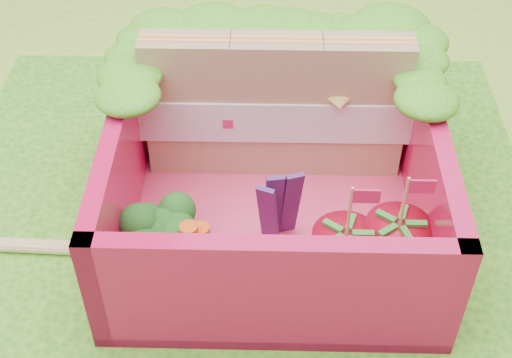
{
  "coord_description": "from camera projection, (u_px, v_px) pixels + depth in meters",
  "views": [
    {
      "loc": [
        0.13,
        -2.08,
        2.26
      ],
      "look_at": [
        0.07,
        0.04,
        0.28
      ],
      "focal_mm": 50.0,
      "sensor_mm": 36.0,
      "label": 1
    }
  ],
  "objects": [
    {
      "name": "ground",
      "position": [
        238.0,
        232.0,
        3.07
      ],
      "size": [
        14.0,
        14.0,
        0.0
      ],
      "primitive_type": "plane",
      "color": "#8FBB34",
      "rests_on": "ground"
    },
    {
      "name": "sandwich_stack",
      "position": [
        276.0,
        107.0,
        3.05
      ],
      "size": [
        1.19,
        0.18,
        0.66
      ],
      "color": "tan",
      "rests_on": "bento_floor"
    },
    {
      "name": "snap_peas",
      "position": [
        356.0,
        260.0,
        2.82
      ],
      "size": [
        0.7,
        0.55,
        0.05
      ],
      "color": "green",
      "rests_on": "bento_floor"
    },
    {
      "name": "bento_floor",
      "position": [
        273.0,
        218.0,
        3.06
      ],
      "size": [
        1.3,
        1.3,
        0.05
      ],
      "primitive_type": "cube",
      "color": "#EA3B6B",
      "rests_on": "placemat"
    },
    {
      "name": "strawberry_left",
      "position": [
        344.0,
        257.0,
        2.69
      ],
      "size": [
        0.26,
        0.26,
        0.5
      ],
      "color": "red",
      "rests_on": "bento_floor"
    },
    {
      "name": "bento_box",
      "position": [
        274.0,
        175.0,
        2.89
      ],
      "size": [
        1.3,
        1.3,
        0.55
      ],
      "color": "#D7124A",
      "rests_on": "placemat"
    },
    {
      "name": "purple_wedges",
      "position": [
        278.0,
        209.0,
        2.8
      ],
      "size": [
        0.16,
        0.12,
        0.38
      ],
      "color": "#431854",
      "rests_on": "bento_floor"
    },
    {
      "name": "broccoli",
      "position": [
        161.0,
        227.0,
        2.75
      ],
      "size": [
        0.34,
        0.34,
        0.24
      ],
      "color": "#5B9B4B",
      "rests_on": "bento_floor"
    },
    {
      "name": "lettuce_ruffle",
      "position": [
        276.0,
        40.0,
        3.01
      ],
      "size": [
        1.43,
        0.77,
        0.11
      ],
      "color": "#288918",
      "rests_on": "bento_box"
    },
    {
      "name": "placemat",
      "position": [
        238.0,
        230.0,
        3.06
      ],
      "size": [
        2.6,
        2.6,
        0.03
      ],
      "primitive_type": "cube",
      "color": "#449521",
      "rests_on": "ground"
    },
    {
      "name": "strawberry_right",
      "position": [
        395.0,
        247.0,
        2.72
      ],
      "size": [
        0.26,
        0.26,
        0.5
      ],
      "color": "red",
      "rests_on": "bento_floor"
    },
    {
      "name": "carrot_sticks",
      "position": [
        196.0,
        250.0,
        2.72
      ],
      "size": [
        0.11,
        0.1,
        0.28
      ],
      "color": "orange",
      "rests_on": "bento_floor"
    }
  ]
}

